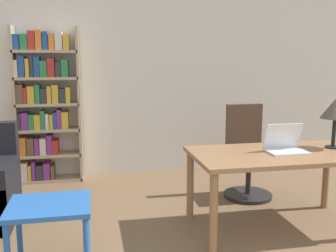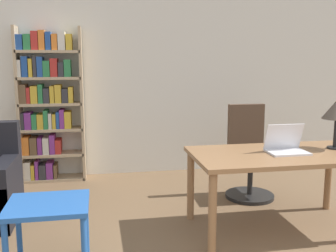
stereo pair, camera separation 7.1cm
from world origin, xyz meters
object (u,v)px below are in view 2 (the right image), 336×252
laptop (286,146)px  office_chair (249,158)px  side_table_blue (48,214)px  desk (280,162)px  bookshelf (47,104)px

laptop → office_chair: office_chair is taller
laptop → side_table_blue: laptop is taller
desk → laptop: 0.16m
desk → side_table_blue: (-2.04, -0.40, -0.20)m
laptop → office_chair: bearing=89.1°
office_chair → side_table_blue: 2.50m
bookshelf → side_table_blue: bearing=-83.8°
laptop → bookshelf: bookshelf is taller
side_table_blue → bookshelf: size_ratio=0.30×
desk → side_table_blue: desk is taller
desk → office_chair: bearing=85.5°
bookshelf → laptop: bearing=-40.0°
office_chair → side_table_blue: bearing=-147.8°
laptop → bookshelf: bearing=140.0°
desk → office_chair: size_ratio=1.51×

